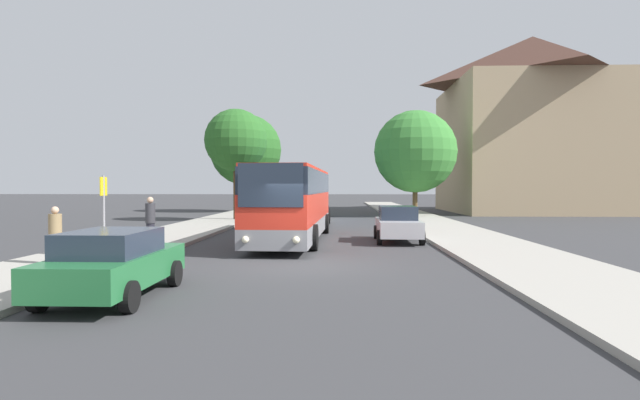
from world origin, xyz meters
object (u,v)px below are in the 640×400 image
(bus_middle, at_px, (310,196))
(tree_right_near, at_px, (415,152))
(pedestrian_waiting_near, at_px, (150,221))
(pedestrian_waiting_far, at_px, (55,235))
(bus_front, at_px, (294,202))
(tree_left_far, at_px, (236,141))
(parked_car_right_near, at_px, (398,224))
(parked_car_left_curb, at_px, (113,263))
(bus_stop_sign, at_px, (104,206))
(tree_left_near, at_px, (246,150))

(bus_middle, xyz_separation_m, tree_right_near, (8.27, 5.16, 3.52))
(pedestrian_waiting_near, bearing_deg, pedestrian_waiting_far, -58.97)
(pedestrian_waiting_far, distance_m, tree_right_near, 30.58)
(bus_front, relative_size, tree_left_far, 1.56)
(parked_car_right_near, bearing_deg, parked_car_left_curb, 57.99)
(parked_car_right_near, distance_m, bus_stop_sign, 11.85)
(tree_left_far, bearing_deg, bus_middle, 10.50)
(tree_left_far, bearing_deg, bus_stop_sign, -91.25)
(tree_left_near, bearing_deg, tree_left_far, -82.48)
(tree_left_near, bearing_deg, parked_car_left_curb, -83.82)
(bus_middle, relative_size, parked_car_right_near, 2.72)
(bus_stop_sign, height_order, tree_left_far, tree_left_far)
(bus_middle, distance_m, parked_car_right_near, 14.58)
(pedestrian_waiting_near, bearing_deg, bus_front, 84.00)
(bus_middle, xyz_separation_m, parked_car_left_curb, (-2.80, -25.10, -0.97))
(pedestrian_waiting_near, relative_size, pedestrian_waiting_far, 1.12)
(tree_left_near, distance_m, tree_right_near, 16.49)
(tree_right_near, bearing_deg, bus_middle, -148.03)
(bus_front, distance_m, tree_left_far, 14.11)
(parked_car_left_curb, height_order, pedestrian_waiting_far, pedestrian_waiting_far)
(pedestrian_waiting_far, relative_size, tree_left_far, 0.22)
(bus_middle, bearing_deg, parked_car_left_curb, -98.35)
(parked_car_left_curb, height_order, bus_stop_sign, bus_stop_sign)
(bus_stop_sign, bearing_deg, tree_right_near, 61.09)
(bus_middle, distance_m, tree_left_near, 14.25)
(pedestrian_waiting_near, distance_m, tree_right_near, 26.38)
(pedestrian_waiting_far, bearing_deg, pedestrian_waiting_near, 88.73)
(bus_middle, distance_m, tree_right_near, 10.37)
(bus_front, distance_m, pedestrian_waiting_far, 10.13)
(tree_right_near, bearing_deg, pedestrian_waiting_far, -118.57)
(bus_middle, distance_m, bus_stop_sign, 20.59)
(parked_car_right_near, height_order, tree_left_near, tree_left_near)
(pedestrian_waiting_near, bearing_deg, parked_car_left_curb, -27.19)
(bus_middle, height_order, tree_left_far, tree_left_far)
(parked_car_left_curb, xyz_separation_m, tree_right_near, (11.08, 30.27, 4.50))
(bus_middle, distance_m, tree_left_far, 6.50)
(tree_left_near, bearing_deg, pedestrian_waiting_far, -88.98)
(bus_stop_sign, relative_size, pedestrian_waiting_near, 1.39)
(bus_front, xyz_separation_m, pedestrian_waiting_far, (-6.25, -7.95, -0.72))
(bus_middle, bearing_deg, pedestrian_waiting_near, -108.13)
(bus_front, xyz_separation_m, pedestrian_waiting_near, (-5.04, -3.77, -0.61))
(pedestrian_waiting_near, distance_m, tree_left_far, 16.92)
(parked_car_right_near, distance_m, tree_left_near, 28.50)
(tree_left_far, bearing_deg, pedestrian_waiting_far, -93.05)
(tree_left_near, bearing_deg, parked_car_right_near, -65.94)
(bus_front, relative_size, tree_right_near, 1.42)
(bus_middle, bearing_deg, tree_right_near, 30.00)
(tree_left_near, height_order, tree_left_far, tree_left_near)
(parked_car_right_near, bearing_deg, tree_right_near, -99.61)
(bus_middle, height_order, parked_car_right_near, bus_middle)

